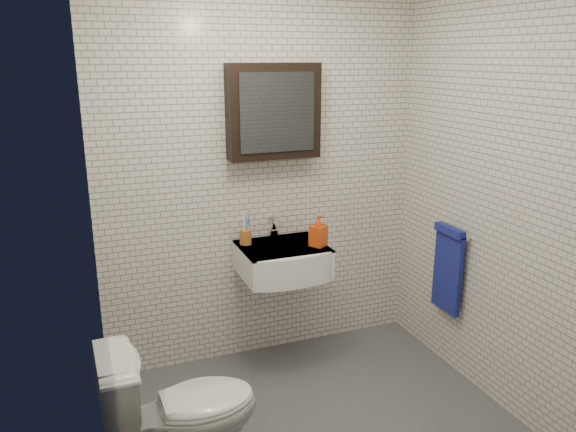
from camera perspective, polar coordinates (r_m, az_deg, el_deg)
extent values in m
cube|color=#46494D|center=(3.41, 3.56, -20.80)|extent=(2.20, 2.00, 0.01)
cube|color=silver|center=(3.74, -2.53, 3.75)|extent=(2.20, 0.02, 2.50)
cube|color=silver|center=(2.04, 16.11, -7.64)|extent=(2.20, 0.02, 2.50)
cube|color=silver|center=(2.59, -18.65, -2.72)|extent=(0.02, 2.00, 2.50)
cube|color=silver|center=(3.44, 20.81, 1.62)|extent=(0.02, 2.00, 2.50)
cube|color=white|center=(3.70, -0.57, -4.48)|extent=(0.55, 0.45, 0.20)
cylinder|color=silver|center=(3.68, -0.68, -3.10)|extent=(0.31, 0.31, 0.02)
cylinder|color=silver|center=(3.68, -0.68, -2.98)|extent=(0.04, 0.04, 0.01)
cube|color=white|center=(3.66, -0.57, -3.09)|extent=(0.55, 0.45, 0.01)
cylinder|color=silver|center=(3.80, -1.45, -1.83)|extent=(0.06, 0.06, 0.06)
cylinder|color=silver|center=(3.78, -1.46, -0.97)|extent=(0.03, 0.03, 0.08)
cylinder|color=silver|center=(3.72, -1.15, -0.78)|extent=(0.02, 0.12, 0.02)
cube|color=silver|center=(3.79, -1.62, -0.05)|extent=(0.02, 0.09, 0.01)
cube|color=black|center=(3.62, -1.49, 10.56)|extent=(0.60, 0.14, 0.60)
cube|color=#3F444C|center=(3.55, -1.07, 10.45)|extent=(0.49, 0.01, 0.49)
cylinder|color=silver|center=(3.75, 16.39, -1.60)|extent=(0.02, 0.30, 0.02)
cylinder|color=silver|center=(3.86, 15.48, -1.03)|extent=(0.04, 0.02, 0.02)
cylinder|color=silver|center=(3.67, 17.85, -2.13)|extent=(0.04, 0.02, 0.02)
cube|color=navy|center=(3.83, 15.90, -5.48)|extent=(0.03, 0.26, 0.54)
cube|color=navy|center=(3.73, 16.10, -1.43)|extent=(0.05, 0.26, 0.05)
cylinder|color=#9C5F27|center=(3.68, -4.34, -2.14)|extent=(0.10, 0.10, 0.10)
cylinder|color=white|center=(3.65, -4.53, -1.25)|extent=(0.02, 0.03, 0.19)
cylinder|color=#466CE0|center=(3.66, -4.14, -1.34)|extent=(0.01, 0.02, 0.17)
cylinder|color=white|center=(3.67, -4.50, -1.06)|extent=(0.02, 0.04, 0.20)
cylinder|color=#466CE0|center=(3.68, -4.14, -1.18)|extent=(0.02, 0.04, 0.18)
imported|color=#DD4817|center=(3.63, 3.10, -1.49)|extent=(0.13, 0.13, 0.21)
imported|color=white|center=(2.93, -10.77, -18.95)|extent=(0.75, 0.44, 0.76)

